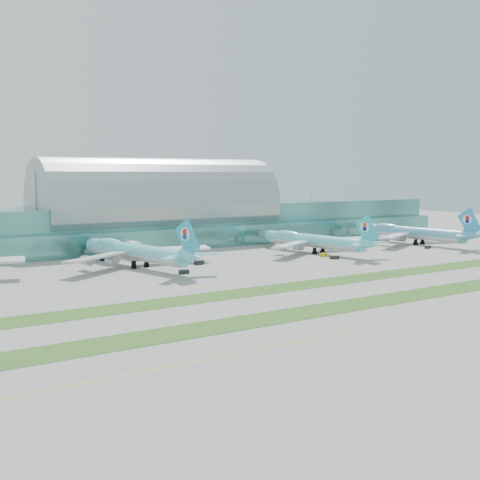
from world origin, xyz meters
TOP-DOWN VIEW (x-y plane):
  - ground at (0.00, 0.00)m, footprint 700.00×700.00m
  - terminal at (0.01, 128.79)m, footprint 340.00×69.10m
  - grass_strip_near at (0.00, -28.00)m, footprint 420.00×12.00m
  - grass_strip_far at (0.00, 2.00)m, footprint 420.00×12.00m
  - taxiline_a at (0.00, -48.00)m, footprint 420.00×0.35m
  - taxiline_b at (0.00, -14.00)m, footprint 420.00×0.35m
  - taxiline_c at (0.00, 18.00)m, footprint 420.00×0.35m
  - taxiline_d at (0.00, 40.00)m, footprint 420.00×0.35m
  - airliner_b at (-39.98, 67.90)m, footprint 63.40×72.88m
  - airliner_c at (43.83, 62.62)m, footprint 59.18×67.72m
  - airliner_d at (108.88, 61.50)m, footprint 62.65×71.30m
  - gse_c at (-31.82, 42.69)m, footprint 3.80×2.42m
  - gse_d at (-16.57, 58.92)m, footprint 3.58×2.04m
  - gse_e at (39.74, 49.95)m, footprint 3.51×2.53m
  - gse_f at (38.22, 41.63)m, footprint 4.06×2.91m
  - gse_g at (100.20, 44.60)m, footprint 3.81×2.22m
  - gse_h at (132.02, 50.52)m, footprint 4.24×2.54m

SIDE VIEW (x-z plane):
  - ground at x=0.00m, z-range 0.00..0.00m
  - taxiline_a at x=0.00m, z-range 0.00..0.01m
  - taxiline_b at x=0.00m, z-range 0.00..0.01m
  - taxiline_c at x=0.00m, z-range 0.00..0.01m
  - taxiline_d at x=0.00m, z-range 0.00..0.01m
  - grass_strip_near at x=0.00m, z-range 0.00..0.08m
  - grass_strip_far at x=0.00m, z-range 0.00..0.08m
  - gse_g at x=100.20m, z-range 0.00..1.30m
  - gse_f at x=38.22m, z-range 0.00..1.43m
  - gse_e at x=39.74m, z-range 0.00..1.48m
  - gse_c at x=-31.82m, z-range 0.00..1.49m
  - gse_d at x=-16.57m, z-range 0.00..1.67m
  - gse_h at x=132.02m, z-range 0.00..1.73m
  - airliner_c at x=43.83m, z-range -3.57..15.09m
  - airliner_d at x=108.88m, z-range -3.76..15.86m
  - airliner_b at x=-39.98m, z-range -3.87..16.32m
  - terminal at x=0.01m, z-range -3.77..32.23m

